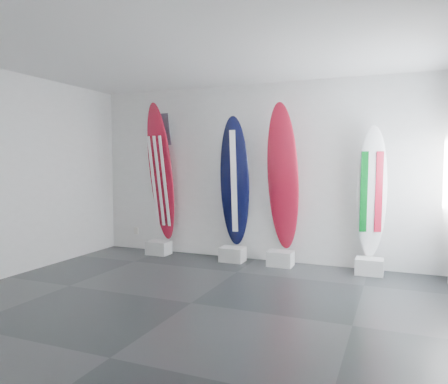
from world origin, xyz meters
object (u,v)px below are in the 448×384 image
at_px(surfboard_usa, 161,173).
at_px(surfboard_navy, 235,182).
at_px(surfboard_italy, 372,192).
at_px(surfboard_swiss, 283,177).

relative_size(surfboard_usa, surfboard_navy, 1.13).
bearing_deg(surfboard_italy, surfboard_usa, 165.86).
bearing_deg(surfboard_italy, surfboard_swiss, 165.86).
height_order(surfboard_navy, surfboard_swiss, surfboard_swiss).
distance_m(surfboard_usa, surfboard_navy, 1.45).
height_order(surfboard_navy, surfboard_italy, surfboard_navy).
height_order(surfboard_swiss, surfboard_italy, surfboard_swiss).
height_order(surfboard_usa, surfboard_italy, surfboard_usa).
relative_size(surfboard_navy, surfboard_italy, 1.12).
relative_size(surfboard_swiss, surfboard_italy, 1.21).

